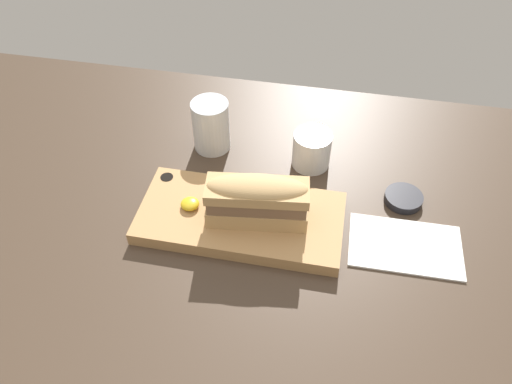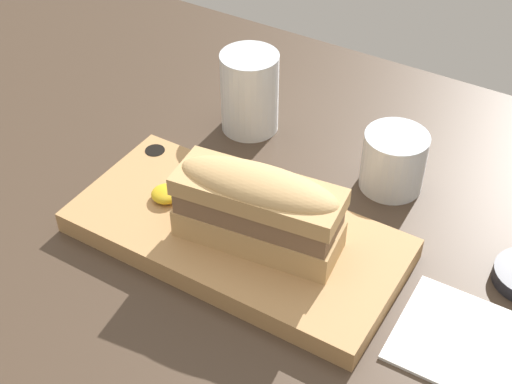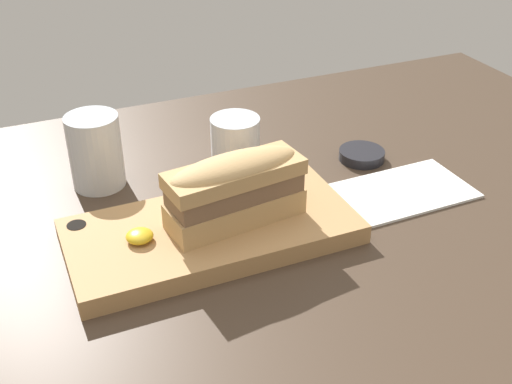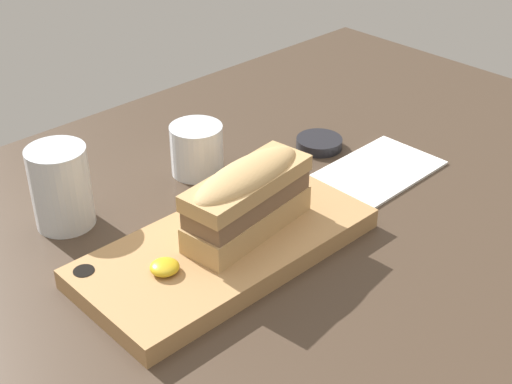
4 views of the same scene
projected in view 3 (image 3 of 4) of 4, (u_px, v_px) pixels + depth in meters
The scene contains 8 objects.
dining_table at pixel (204, 258), 84.74cm from camera, with size 162.85×99.59×2.00cm.
serving_board at pixel (211, 231), 85.81cm from camera, with size 38.29×18.28×2.79cm.
sandwich at pixel (235, 187), 83.10cm from camera, with size 18.95×8.72×9.57cm.
mustard_dollop at pixel (140, 236), 81.34cm from camera, with size 3.52×3.52×1.41cm.
water_glass at pixel (96, 156), 96.47cm from camera, with size 7.96×7.96×11.43cm.
wine_glass at pixel (235, 142), 103.35cm from camera, with size 7.99×7.99×7.73cm.
napkin at pixel (403, 191), 96.85cm from camera, with size 20.52×12.78×0.40cm.
condiment_dish at pixel (362, 155), 105.45cm from camera, with size 7.48×7.48×1.64cm.
Camera 3 is at (-20.52, -64.91, 52.66)cm, focal length 45.00 mm.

